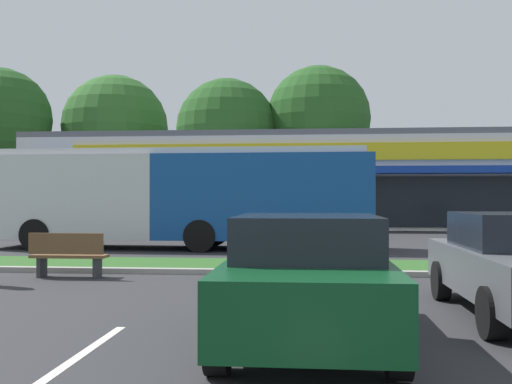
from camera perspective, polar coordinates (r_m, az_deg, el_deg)
name	(u,v)px	position (r m, az deg, el deg)	size (l,w,h in m)	color
grass_median	(296,266)	(14.30, 3.88, -7.07)	(56.00, 2.20, 0.12)	#2D5B23
curb_lip	(295,273)	(13.09, 3.75, -7.69)	(56.00, 0.24, 0.12)	#99968C
parking_stripe_1	(38,384)	(6.02, -20.14, -16.89)	(0.12, 4.80, 0.01)	silver
parking_stripe_2	(376,326)	(8.23, 11.37, -12.41)	(0.12, 4.80, 0.01)	silver
storefront_building	(316,183)	(37.06, 5.76, 0.90)	(31.81, 15.06, 5.16)	silver
tree_far_left	(0,119)	(48.77, -23.28, 6.44)	(7.57, 7.57, 11.33)	#473323
tree_left	(115,128)	(49.21, -13.31, 5.99)	(8.38, 8.38, 11.41)	#473323
tree_mid_left	(227,129)	(43.47, -2.82, 6.04)	(7.27, 7.27, 10.26)	#473323
tree_mid	(318,118)	(44.18, 5.98, 7.03)	(7.61, 7.61, 11.27)	#473323
city_bus	(179,195)	(19.79, -7.35, -0.28)	(12.63, 2.90, 3.25)	#144793
bus_stop_bench	(68,254)	(13.22, -17.51, -5.66)	(1.60, 0.45, 0.95)	brown
car_1	(305,220)	(24.10, 4.72, -2.66)	(4.65, 1.87, 1.51)	silver
car_2	(42,220)	(26.66, -19.81, -2.54)	(4.60, 1.96, 1.38)	black
car_4	(308,277)	(7.02, 4.96, -8.14)	(1.91, 4.32, 1.50)	#0C3F1E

